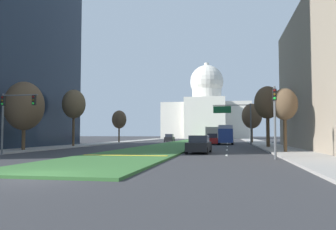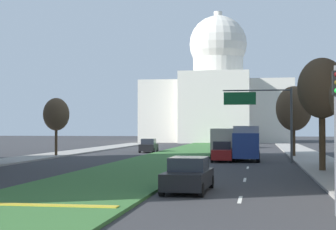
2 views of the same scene
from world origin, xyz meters
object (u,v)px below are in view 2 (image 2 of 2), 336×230
at_px(overhead_guide_sign, 265,109).
at_px(box_truck_delivery, 246,143).
at_px(street_tree_right_mid, 322,89).
at_px(street_tree_left_far, 56,115).
at_px(sedan_far_horizon, 250,143).
at_px(sedan_lead_stopped, 188,175).
at_px(capitol_building, 218,97).
at_px(sedan_distant, 149,146).
at_px(city_bus, 226,140).
at_px(sedan_midblock, 222,152).
at_px(street_tree_right_far, 294,109).

distance_m(overhead_guide_sign, box_truck_delivery, 4.31).
distance_m(street_tree_right_mid, street_tree_left_far, 30.24).
bearing_deg(sedan_far_horizon, sedan_lead_stopped, -92.17).
bearing_deg(capitol_building, sedan_lead_stopped, -86.86).
height_order(overhead_guide_sign, box_truck_delivery, overhead_guide_sign).
relative_size(sedan_lead_stopped, sedan_distant, 1.06).
bearing_deg(sedan_lead_stopped, city_bus, 90.00).
bearing_deg(sedan_midblock, sedan_lead_stopped, -90.26).
bearing_deg(sedan_lead_stopped, overhead_guide_sign, 80.19).
bearing_deg(sedan_lead_stopped, street_tree_right_mid, 59.07).
bearing_deg(box_truck_delivery, sedan_far_horizon, 90.07).
relative_size(capitol_building, sedan_midblock, 6.58).
distance_m(street_tree_left_far, street_tree_right_far, 24.75).
bearing_deg(box_truck_delivery, capitol_building, 96.21).
distance_m(street_tree_left_far, box_truck_delivery, 20.50).
bearing_deg(street_tree_left_far, street_tree_right_far, 6.28).
xyz_separation_m(street_tree_right_mid, sedan_distant, (-17.57, 27.94, -4.90)).
distance_m(sedan_far_horizon, city_bus, 25.75).
relative_size(sedan_distant, sedan_far_horizon, 1.05).
xyz_separation_m(street_tree_right_mid, street_tree_left_far, (-25.24, 16.60, -1.27)).
height_order(street_tree_right_mid, street_tree_right_far, street_tree_right_mid).
bearing_deg(street_tree_left_far, capitol_building, 78.80).
bearing_deg(capitol_building, street_tree_right_far, -78.75).
bearing_deg(city_bus, sedan_far_horizon, 85.06).
bearing_deg(overhead_guide_sign, street_tree_left_far, 162.50).
bearing_deg(sedan_distant, street_tree_right_mid, -57.83).
xyz_separation_m(street_tree_right_mid, sedan_midblock, (-7.51, 11.23, -4.85)).
xyz_separation_m(overhead_guide_sign, sedan_distant, (-13.85, 18.12, -3.88)).
distance_m(overhead_guide_sign, sedan_lead_stopped, 23.19).
bearing_deg(capitol_building, street_tree_left_far, -101.20).
distance_m(sedan_midblock, box_truck_delivery, 2.61).
bearing_deg(overhead_guide_sign, sedan_midblock, 159.60).
bearing_deg(city_bus, sedan_distant, 141.86).
relative_size(sedan_midblock, sedan_far_horizon, 1.11).
bearing_deg(city_bus, street_tree_right_far, -6.65).
xyz_separation_m(sedan_midblock, sedan_far_horizon, (2.11, 34.54, -0.05)).
height_order(overhead_guide_sign, street_tree_right_far, street_tree_right_far).
distance_m(sedan_lead_stopped, box_truck_delivery, 25.28).
bearing_deg(street_tree_right_mid, street_tree_right_far, 91.91).
distance_m(street_tree_right_mid, sedan_lead_stopped, 15.61).
xyz_separation_m(sedan_distant, sedan_far_horizon, (12.17, 17.82, -0.00)).
bearing_deg(sedan_far_horizon, sedan_distant, -124.32).
bearing_deg(street_tree_left_far, overhead_guide_sign, -17.50).
bearing_deg(city_bus, box_truck_delivery, -73.61).
height_order(sedan_lead_stopped, sedan_distant, sedan_distant).
height_order(street_tree_left_far, city_bus, street_tree_left_far).
xyz_separation_m(overhead_guide_sign, street_tree_left_far, (-21.52, 6.79, -0.25)).
height_order(overhead_guide_sign, city_bus, overhead_guide_sign).
bearing_deg(box_truck_delivery, street_tree_left_far, 168.19).
height_order(capitol_building, overhead_guide_sign, capitol_building).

